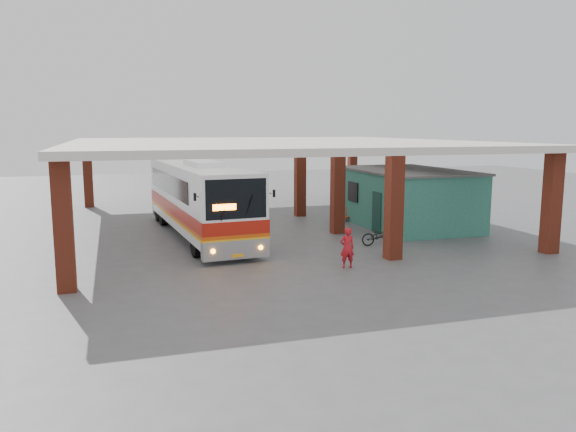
# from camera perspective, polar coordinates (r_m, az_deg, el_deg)

# --- Properties ---
(ground) EXTENTS (90.00, 90.00, 0.00)m
(ground) POSITION_cam_1_polar(r_m,az_deg,el_deg) (25.19, 1.28, -3.33)
(ground) COLOR #515154
(ground) RESTS_ON ground
(brick_columns) EXTENTS (20.10, 21.60, 4.35)m
(brick_columns) POSITION_cam_1_polar(r_m,az_deg,el_deg) (29.97, 0.82, 2.86)
(brick_columns) COLOR #9A3821
(brick_columns) RESTS_ON ground
(canopy_roof) EXTENTS (21.00, 23.00, 0.30)m
(canopy_roof) POSITION_cam_1_polar(r_m,az_deg,el_deg) (30.98, -1.69, 7.36)
(canopy_roof) COLOR silver
(canopy_roof) RESTS_ON brick_columns
(shop_building) EXTENTS (5.20, 8.20, 3.11)m
(shop_building) POSITION_cam_1_polar(r_m,az_deg,el_deg) (31.57, 11.92, 1.86)
(shop_building) COLOR #2A6A57
(shop_building) RESTS_ON ground
(coach_bus) EXTENTS (3.75, 13.27, 3.82)m
(coach_bus) POSITION_cam_1_polar(r_m,az_deg,el_deg) (28.17, -9.02, 1.78)
(coach_bus) COLOR white
(coach_bus) RESTS_ON ground
(motorcycle) EXTENTS (1.81, 0.84, 0.92)m
(motorcycle) POSITION_cam_1_polar(r_m,az_deg,el_deg) (26.11, 9.35, -1.98)
(motorcycle) COLOR black
(motorcycle) RESTS_ON ground
(pedestrian) EXTENTS (0.60, 0.41, 1.58)m
(pedestrian) POSITION_cam_1_polar(r_m,az_deg,el_deg) (21.73, 6.03, -3.23)
(pedestrian) COLOR red
(pedestrian) RESTS_ON ground
(red_chair) EXTENTS (0.56, 0.56, 0.84)m
(red_chair) POSITION_cam_1_polar(r_m,az_deg,el_deg) (32.63, 6.08, 0.14)
(red_chair) COLOR #AE2012
(red_chair) RESTS_ON ground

